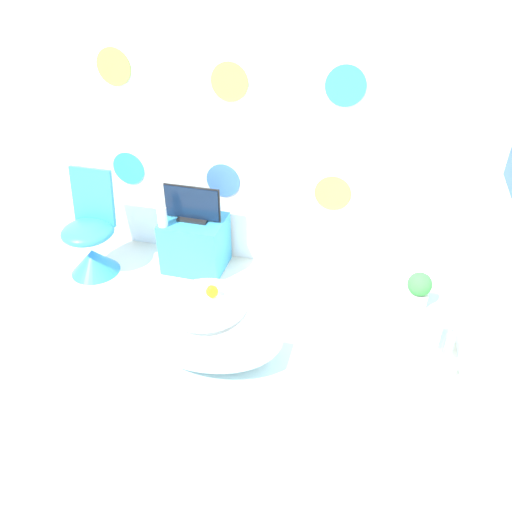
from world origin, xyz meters
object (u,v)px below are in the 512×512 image
Objects in this scene: bathtub at (207,328)px; vase at (162,216)px; potted_plant_left at (419,289)px; tv at (192,205)px; chair at (91,244)px.

vase reaches higher than bathtub.
bathtub is 1.36m from potted_plant_left.
potted_plant_left is (1.93, -0.63, 0.13)m from vase.
vase is (-0.20, -0.15, -0.05)m from tv.
chair reaches higher than vase.
tv is 0.25m from vase.
potted_plant_left reaches higher than bathtub.
vase is 2.03m from potted_plant_left.
potted_plant_left reaches higher than tv.
bathtub is 4.67× the size of potted_plant_left.
chair is 4.61× the size of vase.
potted_plant_left is at bearing 8.13° from bathtub.
tv is at bearing 19.83° from chair.
potted_plant_left is (1.28, 0.18, 0.45)m from bathtub.
tv is at bearing 115.36° from bathtub.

